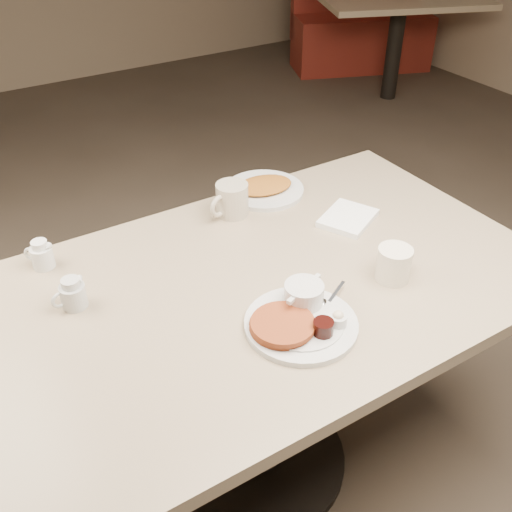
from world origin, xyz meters
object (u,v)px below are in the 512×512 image
main_plate (300,317)px  creamer_right (42,255)px  diner_table (260,331)px  coffee_mug_far (231,200)px  hash_plate (264,188)px  booth_back_right (364,20)px  coffee_mug_near (395,263)px  creamer_left (73,294)px

main_plate → creamer_right: size_ratio=4.40×
diner_table → coffee_mug_far: 0.41m
coffee_mug_far → hash_plate: (0.16, 0.06, -0.04)m
main_plate → booth_back_right: bearing=47.1°
diner_table → coffee_mug_near: 0.41m
main_plate → coffee_mug_near: coffee_mug_near is taller
hash_plate → creamer_left: bearing=-161.6°
hash_plate → booth_back_right: 3.66m
coffee_mug_far → diner_table: bearing=-107.5°
coffee_mug_near → coffee_mug_far: size_ratio=0.88×
diner_table → booth_back_right: size_ratio=0.89×
creamer_left → hash_plate: bearing=18.4°
coffee_mug_near → booth_back_right: booth_back_right is taller
hash_plate → booth_back_right: booth_back_right is taller
booth_back_right → creamer_right: bearing=-142.4°
hash_plate → booth_back_right: size_ratio=0.17×
coffee_mug_far → booth_back_right: size_ratio=0.09×
coffee_mug_far → main_plate: bearing=-102.2°
creamer_left → booth_back_right: booth_back_right is taller
coffee_mug_far → coffee_mug_near: bearing=-68.0°
main_plate → coffee_mug_far: size_ratio=2.37×
creamer_right → creamer_left: bearing=-84.7°
diner_table → creamer_right: (-0.45, 0.36, 0.21)m
coffee_mug_near → booth_back_right: size_ratio=0.08×
coffee_mug_far → booth_back_right: 3.82m
booth_back_right → diner_table: bearing=-134.6°
coffee_mug_far → creamer_left: size_ratio=1.59×
coffee_mug_far → creamer_right: 0.56m
hash_plate → booth_back_right: (2.62, 2.53, -0.35)m
creamer_right → hash_plate: 0.71m
creamer_right → hash_plate: (0.71, 0.03, -0.02)m
diner_table → coffee_mug_near: (0.30, -0.16, 0.22)m
creamer_left → booth_back_right: bearing=39.8°
main_plate → creamer_right: (-0.45, 0.54, 0.01)m
main_plate → creamer_left: creamer_left is taller
main_plate → hash_plate: bearing=65.0°
coffee_mug_far → creamer_left: coffee_mug_far is taller
coffee_mug_far → hash_plate: coffee_mug_far is taller
diner_table → hash_plate: (0.26, 0.39, 0.18)m
main_plate → coffee_mug_far: coffee_mug_far is taller
diner_table → booth_back_right: (2.88, 2.92, -0.17)m
booth_back_right → creamer_left: bearing=-140.2°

